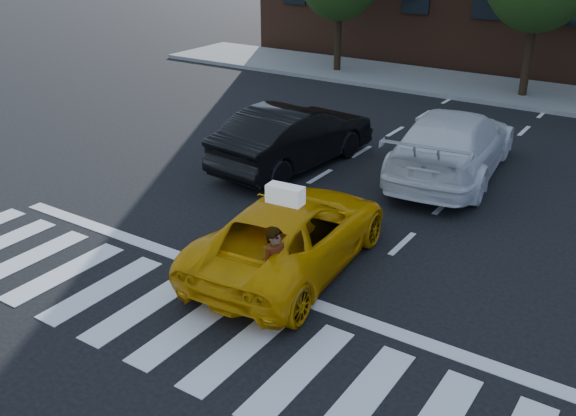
{
  "coord_description": "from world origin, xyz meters",
  "views": [
    {
      "loc": [
        5.88,
        -6.14,
        5.8
      ],
      "look_at": [
        0.13,
        2.56,
        1.1
      ],
      "focal_mm": 40.0,
      "sensor_mm": 36.0,
      "label": 1
    }
  ],
  "objects": [
    {
      "name": "ground",
      "position": [
        0.0,
        0.0,
        0.0
      ],
      "size": [
        120.0,
        120.0,
        0.0
      ],
      "primitive_type": "plane",
      "color": "black",
      "rests_on": "ground"
    },
    {
      "name": "crosswalk",
      "position": [
        0.0,
        0.0,
        0.01
      ],
      "size": [
        13.0,
        2.4,
        0.01
      ],
      "primitive_type": "cube",
      "color": "silver",
      "rests_on": "ground"
    },
    {
      "name": "stop_line",
      "position": [
        0.0,
        1.6,
        0.01
      ],
      "size": [
        12.0,
        0.3,
        0.01
      ],
      "primitive_type": "cube",
      "color": "silver",
      "rests_on": "ground"
    },
    {
      "name": "sidewalk_far",
      "position": [
        0.0,
        17.5,
        0.07
      ],
      "size": [
        30.0,
        4.0,
        0.15
      ],
      "primitive_type": "cube",
      "color": "slate",
      "rests_on": "ground"
    },
    {
      "name": "taxi",
      "position": [
        0.24,
        2.5,
        0.66
      ],
      "size": [
        2.58,
        4.91,
        1.32
      ],
      "primitive_type": "imported",
      "rotation": [
        0.0,
        0.0,
        3.23
      ],
      "color": "#E49A04",
      "rests_on": "ground"
    },
    {
      "name": "black_sedan",
      "position": [
        -2.56,
        6.9,
        0.8
      ],
      "size": [
        2.14,
        4.98,
        1.6
      ],
      "primitive_type": "imported",
      "rotation": [
        0.0,
        0.0,
        3.05
      ],
      "color": "black",
      "rests_on": "ground"
    },
    {
      "name": "white_suv",
      "position": [
        1.03,
        8.5,
        0.81
      ],
      "size": [
        2.91,
        5.83,
        1.63
      ],
      "primitive_type": "imported",
      "rotation": [
        0.0,
        0.0,
        3.26
      ],
      "color": "silver",
      "rests_on": "ground"
    },
    {
      "name": "woman",
      "position": [
        0.89,
        1.07,
        0.76
      ],
      "size": [
        0.51,
        0.63,
        1.51
      ],
      "primitive_type": "imported",
      "rotation": [
        0.0,
        0.0,
        1.28
      ],
      "color": "#999999",
      "rests_on": "ground"
    },
    {
      "name": "dog",
      "position": [
        -0.26,
        1.09,
        0.21
      ],
      "size": [
        0.62,
        0.36,
        0.36
      ],
      "rotation": [
        0.0,
        0.0,
        0.3
      ],
      "color": "#9B6D4F",
      "rests_on": "ground"
    },
    {
      "name": "taxi_sign",
      "position": [
        0.24,
        2.3,
        1.48
      ],
      "size": [
        0.67,
        0.33,
        0.32
      ],
      "primitive_type": "cube",
      "rotation": [
        0.0,
        0.0,
        3.23
      ],
      "color": "white",
      "rests_on": "taxi"
    }
  ]
}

